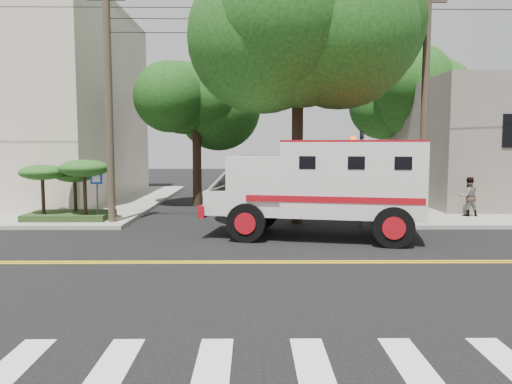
{
  "coord_description": "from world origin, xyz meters",
  "views": [
    {
      "loc": [
        -0.25,
        -12.87,
        3.1
      ],
      "look_at": [
        -0.13,
        2.68,
        1.6
      ],
      "focal_mm": 35.0,
      "sensor_mm": 36.0,
      "label": 1
    }
  ],
  "objects": [
    {
      "name": "sidewalk_ne",
      "position": [
        13.5,
        13.5,
        0.07
      ],
      "size": [
        17.0,
        17.0,
        0.15
      ],
      "primitive_type": "cube",
      "color": "gray",
      "rests_on": "ground"
    },
    {
      "name": "palm_planter",
      "position": [
        -7.44,
        6.62,
        1.65
      ],
      "size": [
        3.52,
        2.63,
        2.36
      ],
      "color": "#1E3314",
      "rests_on": "sidewalk_nw"
    },
    {
      "name": "armored_truck",
      "position": [
        2.12,
        3.5,
        1.83
      ],
      "size": [
        7.45,
        3.98,
        3.22
      ],
      "rotation": [
        0.0,
        0.0,
        -0.2
      ],
      "color": "silver",
      "rests_on": "ground"
    },
    {
      "name": "pedestrian_b",
      "position": [
        8.63,
        7.4,
        0.95
      ],
      "size": [
        0.82,
        0.66,
        1.6
      ],
      "primitive_type": "imported",
      "rotation": [
        0.0,
        0.0,
        3.21
      ],
      "color": "gray",
      "rests_on": "sidewalk_ne"
    },
    {
      "name": "sidewalk_nw",
      "position": [
        -13.5,
        13.5,
        0.07
      ],
      "size": [
        17.0,
        17.0,
        0.15
      ],
      "primitive_type": "cube",
      "color": "gray",
      "rests_on": "ground"
    },
    {
      "name": "pedestrian_a",
      "position": [
        5.5,
        5.5,
        0.9
      ],
      "size": [
        0.64,
        0.52,
        1.5
      ],
      "primitive_type": "imported",
      "rotation": [
        0.0,
        0.0,
        3.49
      ],
      "color": "gray",
      "rests_on": "sidewalk_ne"
    },
    {
      "name": "tree_right",
      "position": [
        8.84,
        15.77,
        6.09
      ],
      "size": [
        4.8,
        4.5,
        8.2
      ],
      "color": "black",
      "rests_on": "ground"
    },
    {
      "name": "tree_main",
      "position": [
        1.94,
        6.21,
        7.2
      ],
      "size": [
        6.08,
        5.7,
        9.85
      ],
      "color": "black",
      "rests_on": "ground"
    },
    {
      "name": "utility_pole_left",
      "position": [
        -5.6,
        6.0,
        4.5
      ],
      "size": [
        0.28,
        0.28,
        9.0
      ],
      "primitive_type": "cylinder",
      "color": "#382D23",
      "rests_on": "ground"
    },
    {
      "name": "tree_left",
      "position": [
        -2.68,
        11.79,
        5.73
      ],
      "size": [
        4.48,
        4.2,
        7.7
      ],
      "color": "black",
      "rests_on": "ground"
    },
    {
      "name": "ground",
      "position": [
        0.0,
        0.0,
        0.0
      ],
      "size": [
        100.0,
        100.0,
        0.0
      ],
      "primitive_type": "plane",
      "color": "black",
      "rests_on": "ground"
    },
    {
      "name": "utility_pole_right",
      "position": [
        6.3,
        6.2,
        4.5
      ],
      "size": [
        0.28,
        0.28,
        9.0
      ],
      "primitive_type": "cylinder",
      "color": "#382D23",
      "rests_on": "ground"
    },
    {
      "name": "accessibility_sign",
      "position": [
        -6.2,
        6.17,
        1.37
      ],
      "size": [
        0.45,
        0.1,
        2.02
      ],
      "color": "#3F3F42",
      "rests_on": "ground"
    },
    {
      "name": "traffic_signal",
      "position": [
        3.8,
        5.6,
        2.23
      ],
      "size": [
        0.15,
        0.18,
        3.6
      ],
      "color": "#3F3F42",
      "rests_on": "ground"
    }
  ]
}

